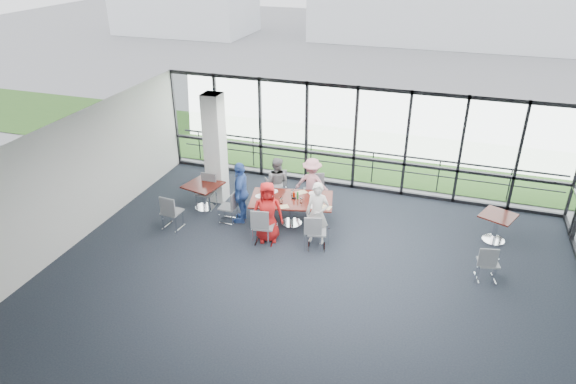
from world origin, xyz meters
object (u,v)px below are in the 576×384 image
(main_table, at_px, (292,202))
(diner_near_left, at_px, (267,212))
(side_table_left, at_px, (203,188))
(diner_near_right, at_px, (317,213))
(chair_spare_r, at_px, (488,263))
(chair_main_fr, at_px, (312,191))
(structural_column, at_px, (215,149))
(side_table_right, at_px, (497,220))
(chair_main_nl, at_px, (264,226))
(chair_main_fl, at_px, (274,189))
(chair_spare_lb, at_px, (206,193))
(chair_main_end, at_px, (228,207))
(diner_far_right, at_px, (312,183))
(chair_main_nr, at_px, (317,232))
(diner_far_left, at_px, (277,182))
(chair_spare_la, at_px, (172,212))
(diner_end, at_px, (241,192))

(main_table, distance_m, diner_near_left, 1.03)
(side_table_left, bearing_deg, diner_near_right, -11.72)
(diner_near_left, height_order, chair_spare_r, diner_near_left)
(main_table, relative_size, chair_spare_r, 2.64)
(diner_near_left, relative_size, chair_main_fr, 1.71)
(structural_column, relative_size, side_table_right, 3.16)
(diner_near_left, relative_size, chair_main_nl, 1.65)
(diner_near_left, bearing_deg, chair_main_fl, 82.67)
(chair_spare_lb, bearing_deg, diner_near_right, 166.67)
(chair_main_end, bearing_deg, diner_far_right, 127.46)
(chair_spare_lb, bearing_deg, chair_spare_r, 170.84)
(side_table_left, bearing_deg, chair_main_fl, 23.80)
(diner_far_right, height_order, chair_main_nr, diner_far_right)
(chair_main_nr, bearing_deg, side_table_right, 8.20)
(chair_main_nr, distance_m, chair_spare_lb, 3.69)
(diner_near_left, bearing_deg, chair_spare_r, -22.55)
(diner_near_left, xyz_separation_m, chair_spare_r, (5.29, -0.04, -0.36))
(chair_main_fl, xyz_separation_m, chair_spare_r, (5.78, -1.86, -0.05))
(structural_column, height_order, chair_main_nl, structural_column)
(side_table_right, height_order, diner_far_right, diner_far_right)
(diner_near_left, bearing_deg, structural_column, 120.57)
(main_table, distance_m, chair_main_nl, 1.19)
(diner_far_right, bearing_deg, chair_spare_r, 156.42)
(chair_main_end, bearing_deg, side_table_right, 100.01)
(diner_far_left, height_order, diner_far_right, diner_far_right)
(diner_near_left, bearing_deg, side_table_right, -4.47)
(diner_far_left, xyz_separation_m, chair_main_nr, (1.68, -1.79, -0.28))
(main_table, distance_m, chair_main_nr, 1.37)
(side_table_right, relative_size, chair_spare_la, 1.04)
(diner_near_right, height_order, diner_far_left, diner_near_right)
(diner_far_right, xyz_separation_m, chair_main_end, (-1.93, -1.48, -0.32))
(chair_main_end, bearing_deg, chair_main_nl, 62.03)
(chair_spare_lb, bearing_deg, diner_far_left, -158.98)
(side_table_left, relative_size, chair_main_fl, 1.11)
(diner_far_right, bearing_deg, side_table_right, 176.98)
(diner_end, distance_m, chair_main_end, 0.56)
(chair_main_fr, relative_size, chair_main_end, 1.08)
(side_table_left, height_order, chair_main_nl, chair_main_nl)
(diner_far_right, height_order, diner_end, diner_end)
(diner_end, bearing_deg, chair_main_fl, 143.52)
(diner_far_left, bearing_deg, side_table_left, 20.49)
(side_table_left, bearing_deg, chair_main_nr, -15.68)
(chair_main_nr, relative_size, chair_main_fl, 0.94)
(side_table_left, xyz_separation_m, diner_far_left, (1.91, 0.78, 0.10))
(diner_near_left, distance_m, chair_spare_lb, 2.50)
(structural_column, height_order, diner_near_left, structural_column)
(main_table, xyz_separation_m, chair_main_fr, (0.25, 1.12, -0.17))
(diner_near_left, height_order, diner_far_left, diner_near_left)
(diner_far_right, relative_size, chair_main_nl, 1.54)
(side_table_right, height_order, chair_main_end, chair_main_end)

